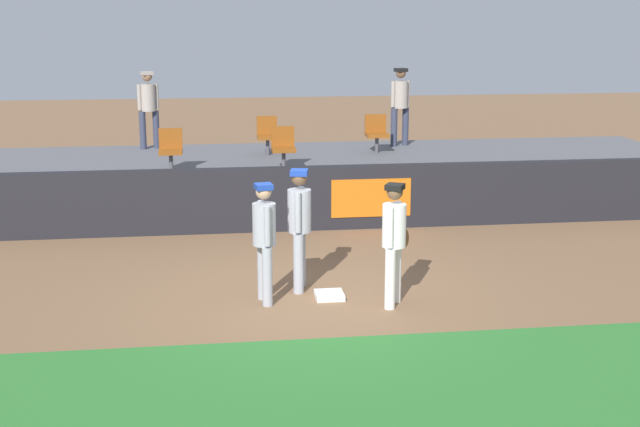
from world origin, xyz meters
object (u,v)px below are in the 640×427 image
(seat_back_center, at_px, (267,133))
(player_fielder_home, at_px, (395,236))
(player_coach_visitor, at_px, (299,221))
(seat_front_center, at_px, (283,145))
(spectator_capped, at_px, (148,104))
(player_runner_visitor, at_px, (264,234))
(seat_back_right, at_px, (376,131))
(first_base, at_px, (329,295))
(seat_front_left, at_px, (171,148))
(spectator_hooded, at_px, (400,101))

(seat_back_center, bearing_deg, player_fielder_home, -81.22)
(player_coach_visitor, height_order, seat_front_center, player_coach_visitor)
(player_fielder_home, xyz_separation_m, seat_front_center, (-0.99, 5.82, 0.39))
(player_fielder_home, distance_m, spectator_capped, 9.67)
(player_runner_visitor, relative_size, seat_back_right, 2.01)
(first_base, bearing_deg, seat_back_center, 92.71)
(seat_front_left, relative_size, spectator_hooded, 0.47)
(player_coach_visitor, distance_m, seat_back_right, 7.22)
(player_runner_visitor, height_order, seat_front_center, seat_front_center)
(player_coach_visitor, bearing_deg, first_base, 53.11)
(player_runner_visitor, height_order, player_coach_visitor, player_coach_visitor)
(player_runner_visitor, height_order, seat_front_left, seat_front_left)
(player_runner_visitor, bearing_deg, spectator_hooded, 146.34)
(seat_front_center, xyz_separation_m, seat_back_right, (2.25, 1.80, 0.00))
(seat_front_left, bearing_deg, seat_back_center, 41.58)
(first_base, height_order, spectator_capped, spectator_capped)
(player_fielder_home, xyz_separation_m, seat_front_left, (-3.21, 5.82, 0.39))
(spectator_capped, bearing_deg, first_base, 89.85)
(player_fielder_home, relative_size, spectator_hooded, 0.95)
(seat_front_center, bearing_deg, player_fielder_home, -80.36)
(seat_back_right, bearing_deg, first_base, -106.24)
(spectator_hooded, bearing_deg, seat_front_center, 20.58)
(first_base, bearing_deg, player_runner_visitor, -176.24)
(player_runner_visitor, height_order, seat_back_center, seat_back_center)
(seat_front_center, relative_size, spectator_capped, 0.48)
(player_runner_visitor, xyz_separation_m, spectator_hooded, (3.75, 8.16, 0.97))
(player_fielder_home, bearing_deg, spectator_capped, -128.81)
(seat_back_right, bearing_deg, player_coach_visitor, -110.07)
(player_fielder_home, bearing_deg, seat_back_center, -143.27)
(seat_front_left, bearing_deg, player_fielder_home, -61.14)
(player_fielder_home, relative_size, seat_front_left, 2.04)
(seat_front_left, height_order, spectator_hooded, spectator_hooded)
(first_base, height_order, player_runner_visitor, player_runner_visitor)
(first_base, bearing_deg, seat_back_right, 73.76)
(player_fielder_home, relative_size, player_coach_visitor, 0.96)
(player_fielder_home, height_order, spectator_hooded, spectator_hooded)
(seat_front_center, xyz_separation_m, spectator_capped, (-2.81, 3.02, 0.55))
(player_fielder_home, bearing_deg, player_runner_visitor, -73.44)
(player_runner_visitor, relative_size, seat_back_center, 2.01)
(player_runner_visitor, relative_size, seat_front_left, 2.01)
(seat_front_left, distance_m, seat_back_center, 2.71)
(seat_front_left, xyz_separation_m, spectator_capped, (-0.59, 3.02, 0.55))
(seat_front_left, xyz_separation_m, seat_back_center, (2.03, 1.80, -0.00))
(first_base, height_order, player_coach_visitor, player_coach_visitor)
(seat_front_center, relative_size, spectator_hooded, 0.47)
(seat_back_right, bearing_deg, spectator_hooded, 50.70)
(seat_front_center, xyz_separation_m, spectator_hooded, (2.99, 2.70, 0.57))
(seat_back_right, bearing_deg, seat_front_left, -158.05)
(player_coach_visitor, bearing_deg, player_runner_visitor, -35.29)
(first_base, relative_size, seat_front_center, 0.48)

